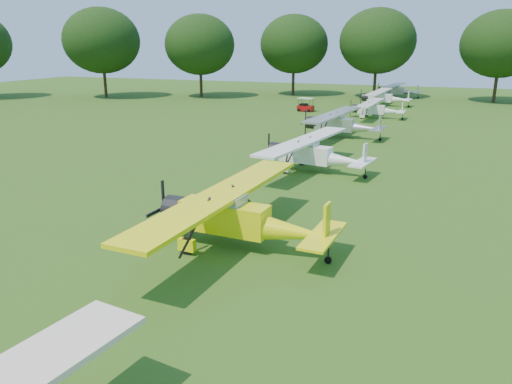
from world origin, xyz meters
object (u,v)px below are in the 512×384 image
aircraft_6 (384,97)px  aircraft_7 (397,89)px  aircraft_3 (313,152)px  aircraft_4 (341,123)px  aircraft_5 (375,108)px  aircraft_2 (237,214)px  golf_cart (305,107)px

aircraft_6 → aircraft_7: 11.77m
aircraft_3 → aircraft_4: bearing=102.9°
aircraft_5 → aircraft_6: aircraft_6 is taller
aircraft_2 → aircraft_6: size_ratio=1.17×
aircraft_2 → aircraft_5: 38.58m
aircraft_2 → aircraft_3: size_ratio=1.09×
aircraft_2 → aircraft_7: bearing=93.4°
aircraft_4 → golf_cart: (-7.41, 15.67, -0.77)m
aircraft_2 → aircraft_3: (-0.26, 13.06, -0.12)m
aircraft_3 → golf_cart: (-8.22, 28.24, -0.75)m
aircraft_3 → aircraft_4: aircraft_4 is taller
aircraft_7 → golf_cart: aircraft_7 is taller
aircraft_4 → aircraft_7: bearing=94.6°
aircraft_2 → aircraft_5: aircraft_2 is taller
aircraft_5 → aircraft_6: size_ratio=0.91×
aircraft_5 → aircraft_7: 23.34m
aircraft_3 → aircraft_7: size_ratio=1.10×
aircraft_5 → aircraft_6: (-0.53, 11.58, 0.11)m
aircraft_6 → golf_cart: 12.02m
aircraft_3 → aircraft_6: bearing=99.4°
aircraft_6 → aircraft_7: aircraft_6 is taller
aircraft_7 → aircraft_3: bearing=-82.6°
aircraft_4 → aircraft_3: bearing=-79.7°
aircraft_4 → aircraft_5: aircraft_4 is taller
aircraft_6 → aircraft_7: (0.58, 11.75, -0.03)m
aircraft_4 → golf_cart: aircraft_4 is taller
aircraft_7 → aircraft_2: bearing=-82.2°
aircraft_4 → aircraft_6: bearing=95.0°
aircraft_3 → aircraft_5: bearing=98.3°
aircraft_3 → aircraft_7: (0.46, 48.85, -0.12)m
aircraft_5 → golf_cart: size_ratio=4.72×
aircraft_4 → aircraft_5: 13.00m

